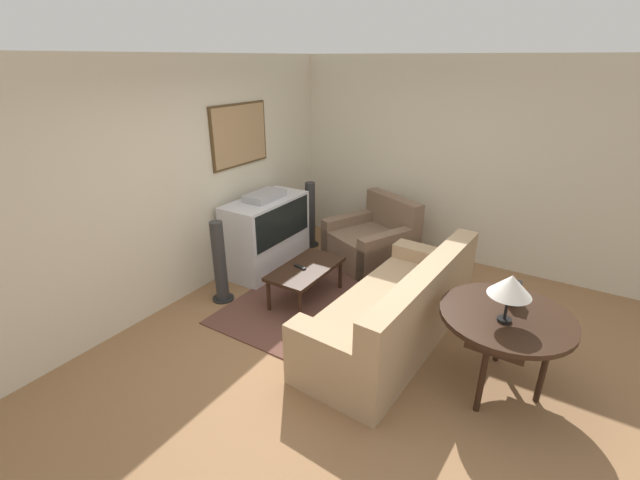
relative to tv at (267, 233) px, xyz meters
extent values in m
plane|color=#8E6642|center=(-0.94, -1.73, -0.50)|extent=(12.00, 12.00, 0.00)
cube|color=beige|center=(-0.94, 0.40, 0.85)|extent=(12.00, 0.06, 2.70)
cube|color=#4C381E|center=(0.00, 0.36, 1.26)|extent=(0.98, 0.03, 0.76)
cube|color=#A37F56|center=(0.00, 0.34, 1.26)|extent=(0.93, 0.01, 0.71)
cube|color=beige|center=(1.69, -1.73, 0.85)|extent=(0.06, 12.00, 2.70)
cube|color=brown|center=(-0.49, -0.97, -0.50)|extent=(1.95, 1.51, 0.01)
cube|color=silver|center=(0.00, 0.00, -0.28)|extent=(1.19, 0.56, 0.44)
cube|color=silver|center=(0.00, 0.00, 0.21)|extent=(1.19, 0.56, 0.54)
cube|color=black|center=(0.00, -0.28, 0.21)|extent=(1.07, 0.01, 0.47)
cube|color=#9E9EA3|center=(0.00, 0.00, 0.52)|extent=(0.54, 0.31, 0.09)
cube|color=tan|center=(-0.60, -2.05, -0.28)|extent=(2.32, 1.03, 0.45)
cube|color=tan|center=(-0.62, -2.39, 0.17)|extent=(2.28, 0.35, 0.45)
cube|color=tan|center=(0.41, -2.11, -0.20)|extent=(0.29, 0.91, 0.61)
cube|color=tan|center=(-1.61, -1.99, -0.20)|extent=(0.29, 0.91, 0.61)
cube|color=#7C664D|center=(-0.10, -2.28, 0.12)|extent=(0.37, 0.14, 0.34)
cube|color=#7C664D|center=(-1.12, -2.23, 0.12)|extent=(0.37, 0.14, 0.34)
cube|color=brown|center=(0.87, -1.10, -0.28)|extent=(1.30, 1.30, 0.45)
cube|color=brown|center=(1.23, -1.26, 0.17)|extent=(0.57, 0.96, 0.44)
cube|color=brown|center=(1.04, -0.73, -0.21)|extent=(0.95, 0.56, 0.59)
cube|color=brown|center=(0.70, -1.47, -0.21)|extent=(0.95, 0.56, 0.59)
cube|color=black|center=(-0.42, -0.90, -0.10)|extent=(0.97, 0.52, 0.04)
cylinder|color=black|center=(-0.85, -1.12, -0.31)|extent=(0.04, 0.04, 0.38)
cylinder|color=black|center=(0.02, -1.12, -0.31)|extent=(0.04, 0.04, 0.38)
cylinder|color=black|center=(-0.85, -0.69, -0.31)|extent=(0.04, 0.04, 0.38)
cylinder|color=black|center=(0.02, -0.69, -0.31)|extent=(0.04, 0.04, 0.38)
cylinder|color=black|center=(-0.75, -3.10, 0.21)|extent=(1.06, 1.06, 0.04)
cube|color=black|center=(-0.75, -3.10, 0.15)|extent=(0.90, 0.43, 0.08)
cylinder|color=black|center=(-1.13, -3.05, -0.16)|extent=(0.05, 0.05, 0.69)
cylinder|color=black|center=(-0.38, -3.05, -0.16)|extent=(0.05, 0.05, 0.69)
cylinder|color=black|center=(-0.75, -3.45, -0.16)|extent=(0.05, 0.05, 0.69)
cylinder|color=black|center=(-0.87, -3.10, 0.24)|extent=(0.11, 0.11, 0.02)
cylinder|color=black|center=(-0.87, -3.10, 0.43)|extent=(0.02, 0.02, 0.35)
cone|color=silver|center=(-0.87, -3.10, 0.55)|extent=(0.33, 0.33, 0.17)
cube|color=black|center=(-0.53, -3.10, 0.32)|extent=(0.15, 0.09, 0.18)
cylinder|color=white|center=(-0.53, -3.15, 0.36)|extent=(0.09, 0.01, 0.09)
cube|color=black|center=(-0.47, -0.85, -0.07)|extent=(0.07, 0.17, 0.02)
cylinder|color=black|center=(-0.95, -0.07, -0.49)|extent=(0.25, 0.25, 0.02)
cylinder|color=#2D2D2D|center=(-0.95, -0.07, -0.01)|extent=(0.15, 0.15, 0.98)
cylinder|color=black|center=(0.95, -0.07, -0.49)|extent=(0.25, 0.25, 0.02)
cylinder|color=#2D2D2D|center=(0.95, -0.07, -0.01)|extent=(0.15, 0.15, 0.98)
camera|label=1|loc=(-4.06, -3.39, 2.15)|focal=24.00mm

